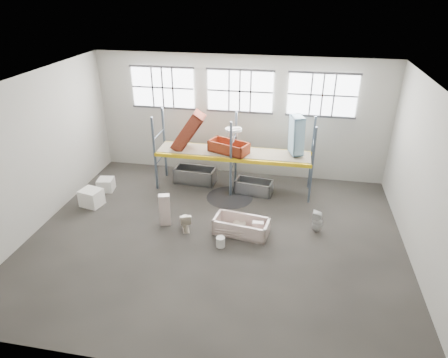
% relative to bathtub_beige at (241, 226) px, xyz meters
% --- Properties ---
extents(floor, '(12.00, 10.00, 0.10)m').
position_rel_bathtub_beige_xyz_m(floor, '(-0.79, -0.42, -0.31)').
color(floor, '#46423D').
rests_on(floor, ground).
extents(ceiling, '(12.00, 10.00, 0.10)m').
position_rel_bathtub_beige_xyz_m(ceiling, '(-0.79, -0.42, 4.79)').
color(ceiling, silver).
rests_on(ceiling, ground).
extents(wall_back, '(12.00, 0.10, 5.00)m').
position_rel_bathtub_beige_xyz_m(wall_back, '(-0.79, 4.63, 2.24)').
color(wall_back, '#B5B4A8').
rests_on(wall_back, ground).
extents(wall_front, '(12.00, 0.10, 5.00)m').
position_rel_bathtub_beige_xyz_m(wall_front, '(-0.79, -5.47, 2.24)').
color(wall_front, '#B9B7AB').
rests_on(wall_front, ground).
extents(wall_left, '(0.10, 10.00, 5.00)m').
position_rel_bathtub_beige_xyz_m(wall_left, '(-6.84, -0.42, 2.24)').
color(wall_left, '#A1A096').
rests_on(wall_left, ground).
extents(wall_right, '(0.10, 10.00, 5.00)m').
position_rel_bathtub_beige_xyz_m(wall_right, '(5.26, -0.42, 2.24)').
color(wall_right, '#B7B6AA').
rests_on(wall_right, ground).
extents(window_left, '(2.60, 0.04, 1.60)m').
position_rel_bathtub_beige_xyz_m(window_left, '(-3.99, 4.52, 3.34)').
color(window_left, white).
rests_on(window_left, wall_back).
extents(window_mid, '(2.60, 0.04, 1.60)m').
position_rel_bathtub_beige_xyz_m(window_mid, '(-0.79, 4.52, 3.34)').
color(window_mid, white).
rests_on(window_mid, wall_back).
extents(window_right, '(2.60, 0.04, 1.60)m').
position_rel_bathtub_beige_xyz_m(window_right, '(2.41, 4.52, 3.34)').
color(window_right, white).
rests_on(window_right, wall_back).
extents(rack_upright_la, '(0.08, 0.08, 3.00)m').
position_rel_bathtub_beige_xyz_m(rack_upright_la, '(-3.79, 2.48, 1.24)').
color(rack_upright_la, slate).
rests_on(rack_upright_la, floor).
extents(rack_upright_lb, '(0.08, 0.08, 3.00)m').
position_rel_bathtub_beige_xyz_m(rack_upright_lb, '(-3.79, 3.68, 1.24)').
color(rack_upright_lb, slate).
rests_on(rack_upright_lb, floor).
extents(rack_upright_ma, '(0.08, 0.08, 3.00)m').
position_rel_bathtub_beige_xyz_m(rack_upright_ma, '(-0.79, 2.48, 1.24)').
color(rack_upright_ma, slate).
rests_on(rack_upright_ma, floor).
extents(rack_upright_mb, '(0.08, 0.08, 3.00)m').
position_rel_bathtub_beige_xyz_m(rack_upright_mb, '(-0.79, 3.68, 1.24)').
color(rack_upright_mb, slate).
rests_on(rack_upright_mb, floor).
extents(rack_upright_ra, '(0.08, 0.08, 3.00)m').
position_rel_bathtub_beige_xyz_m(rack_upright_ra, '(2.21, 2.48, 1.24)').
color(rack_upright_ra, slate).
rests_on(rack_upright_ra, floor).
extents(rack_upright_rb, '(0.08, 0.08, 3.00)m').
position_rel_bathtub_beige_xyz_m(rack_upright_rb, '(2.21, 3.68, 1.24)').
color(rack_upright_rb, slate).
rests_on(rack_upright_rb, floor).
extents(rack_beam_front, '(6.00, 0.10, 0.14)m').
position_rel_bathtub_beige_xyz_m(rack_beam_front, '(-0.79, 2.48, 1.24)').
color(rack_beam_front, yellow).
rests_on(rack_beam_front, floor).
extents(rack_beam_back, '(6.00, 0.10, 0.14)m').
position_rel_bathtub_beige_xyz_m(rack_beam_back, '(-0.79, 3.68, 1.24)').
color(rack_beam_back, yellow).
rests_on(rack_beam_back, floor).
extents(shelf_deck, '(5.90, 1.10, 0.03)m').
position_rel_bathtub_beige_xyz_m(shelf_deck, '(-0.79, 3.08, 1.32)').
color(shelf_deck, gray).
rests_on(shelf_deck, floor).
extents(wet_patch, '(1.80, 1.80, 0.00)m').
position_rel_bathtub_beige_xyz_m(wet_patch, '(-0.79, 2.28, -0.26)').
color(wet_patch, black).
rests_on(wet_patch, floor).
extents(bathtub_beige, '(1.90, 1.08, 0.53)m').
position_rel_bathtub_beige_xyz_m(bathtub_beige, '(0.00, 0.00, 0.00)').
color(bathtub_beige, beige).
rests_on(bathtub_beige, floor).
extents(cistern_spare, '(0.37, 0.19, 0.35)m').
position_rel_bathtub_beige_xyz_m(cistern_spare, '(0.55, 0.04, 0.02)').
color(cistern_spare, beige).
rests_on(cistern_spare, bathtub_beige).
extents(sink_in_tub, '(0.52, 0.52, 0.16)m').
position_rel_bathtub_beige_xyz_m(sink_in_tub, '(-0.10, 0.17, -0.10)').
color(sink_in_tub, beige).
rests_on(sink_in_tub, bathtub_beige).
extents(toilet_beige, '(0.59, 0.76, 0.68)m').
position_rel_bathtub_beige_xyz_m(toilet_beige, '(-1.88, -0.13, 0.08)').
color(toilet_beige, '#F3E5CD').
rests_on(toilet_beige, floor).
extents(cistern_tall, '(0.42, 0.33, 1.14)m').
position_rel_bathtub_beige_xyz_m(cistern_tall, '(-2.64, 0.04, 0.31)').
color(cistern_tall, '#C4ADA5').
rests_on(cistern_tall, floor).
extents(toilet_white, '(0.39, 0.38, 0.76)m').
position_rel_bathtub_beige_xyz_m(toilet_white, '(2.47, 0.56, 0.12)').
color(toilet_white, silver).
rests_on(toilet_white, floor).
extents(steel_tub_left, '(1.71, 0.88, 0.61)m').
position_rel_bathtub_beige_xyz_m(steel_tub_left, '(-2.43, 3.34, 0.04)').
color(steel_tub_left, '#A0A4A8').
rests_on(steel_tub_left, floor).
extents(steel_tub_right, '(1.52, 0.86, 0.53)m').
position_rel_bathtub_beige_xyz_m(steel_tub_right, '(0.08, 2.83, -0.00)').
color(steel_tub_right, '#AFB3B8').
rests_on(steel_tub_right, floor).
extents(rust_tub_flat, '(1.67, 1.22, 0.43)m').
position_rel_bathtub_beige_xyz_m(rust_tub_flat, '(-0.96, 2.97, 1.56)').
color(rust_tub_flat, '#9A3C15').
rests_on(rust_tub_flat, shelf_deck).
extents(rust_tub_tilted, '(1.40, 0.88, 1.65)m').
position_rel_bathtub_beige_xyz_m(rust_tub_tilted, '(-2.58, 3.11, 2.03)').
color(rust_tub_tilted, brown).
rests_on(rust_tub_tilted, shelf_deck).
extents(sink_on_shelf, '(0.74, 0.65, 0.56)m').
position_rel_bathtub_beige_xyz_m(sink_on_shelf, '(-0.77, 2.92, 1.83)').
color(sink_on_shelf, white).
rests_on(sink_on_shelf, rust_tub_flat).
extents(blue_tub_upright, '(0.66, 0.80, 1.47)m').
position_rel_bathtub_beige_xyz_m(blue_tub_upright, '(1.56, 3.19, 2.13)').
color(blue_tub_upright, '#91BFDC').
rests_on(blue_tub_upright, shelf_deck).
extents(bucket, '(0.33, 0.33, 0.33)m').
position_rel_bathtub_beige_xyz_m(bucket, '(-0.53, -0.86, -0.10)').
color(bucket, beige).
rests_on(bucket, floor).
extents(carton_near, '(0.86, 0.78, 0.63)m').
position_rel_bathtub_beige_xyz_m(carton_near, '(-5.75, 0.77, 0.05)').
color(carton_near, white).
rests_on(carton_near, floor).
extents(carton_far, '(0.67, 0.67, 0.49)m').
position_rel_bathtub_beige_xyz_m(carton_far, '(-5.75, 1.97, -0.02)').
color(carton_far, silver).
rests_on(carton_far, floor).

